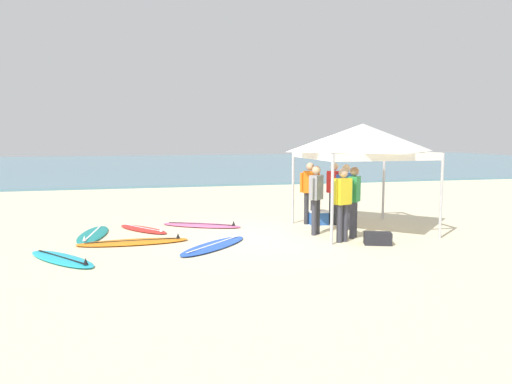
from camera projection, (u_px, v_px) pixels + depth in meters
The scene contains 17 objects.
ground_plane at pixel (280, 237), 12.01m from camera, with size 80.00×80.00×0.00m, color beige.
sea at pixel (175, 164), 41.00m from camera, with size 80.00×36.00×0.10m, color #568499.
canopy_tent at pixel (363, 138), 12.52m from camera, with size 2.90×2.90×2.75m.
surfboard_orange at pixel (133, 242), 11.23m from camera, with size 2.51×0.73×0.19m.
surfboard_cyan at pixel (62, 259), 9.69m from camera, with size 1.71×2.02×0.19m.
surfboard_blue at pixel (214, 246), 10.86m from camera, with size 2.02×2.07×0.19m.
surfboard_teal at pixel (93, 234), 12.08m from camera, with size 0.89×2.30×0.19m.
surfboard_pink at pixel (202, 225), 13.34m from camera, with size 2.24×1.57×0.19m.
surfboard_red at pixel (143, 229), 12.76m from camera, with size 1.45×1.75×0.19m.
person_green at pixel (354, 197), 11.77m from camera, with size 0.40×0.43×1.71m.
person_red at pixel (334, 189), 13.54m from camera, with size 0.35×0.51×1.71m.
person_grey at pixel (316, 195), 12.13m from camera, with size 0.43×0.40×1.71m.
person_yellow at pixel (343, 200), 11.28m from camera, with size 0.52×0.33×1.71m.
person_orange at pixel (310, 189), 13.56m from camera, with size 0.51×0.34×1.71m.
person_blue at pixel (346, 192), 12.82m from camera, with size 0.44×0.40×1.71m.
gear_bag_near_tent at pixel (378, 238), 11.11m from camera, with size 0.60×0.32×0.28m, color #232328.
cooler_box at pixel (318, 217), 13.60m from camera, with size 0.50×0.36×0.39m.
Camera 1 is at (-3.44, -11.31, 2.46)m, focal length 34.56 mm.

